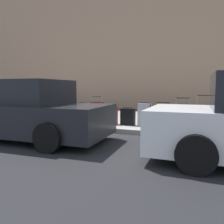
{
  "coord_description": "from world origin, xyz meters",
  "views": [
    {
      "loc": [
        -3.57,
        6.08,
        1.35
      ],
      "look_at": [
        -1.16,
        0.05,
        0.64
      ],
      "focal_mm": 35.7,
      "sensor_mm": 36.0,
      "label": 1
    }
  ],
  "objects_px": {
    "suitcase_navy_8": "(83,113)",
    "bollard_post": "(14,110)",
    "suitcase_red_6": "(112,115)",
    "suitcase_silver_11": "(44,110)",
    "suitcase_maroon_7": "(97,113)",
    "fire_hydrant": "(30,109)",
    "suitcase_black_5": "(128,117)",
    "suitcase_teal_9": "(70,112)",
    "suitcase_navy_1": "(204,119)",
    "suitcase_olive_3": "(162,116)",
    "suitcase_silver_4": "(144,115)",
    "suitcase_olive_10": "(56,112)",
    "parked_car_charcoal_1": "(20,111)",
    "suitcase_teal_2": "(182,117)"
  },
  "relations": [
    {
      "from": "suitcase_black_5",
      "to": "fire_hydrant",
      "type": "relative_size",
      "value": 0.83
    },
    {
      "from": "suitcase_black_5",
      "to": "suitcase_olive_10",
      "type": "xyz_separation_m",
      "value": [
        2.74,
        0.08,
        0.05
      ]
    },
    {
      "from": "suitcase_teal_9",
      "to": "fire_hydrant",
      "type": "xyz_separation_m",
      "value": [
        1.79,
        0.05,
        0.03
      ]
    },
    {
      "from": "suitcase_teal_2",
      "to": "suitcase_red_6",
      "type": "distance_m",
      "value": 2.26
    },
    {
      "from": "suitcase_red_6",
      "to": "suitcase_silver_11",
      "type": "distance_m",
      "value": 2.7
    },
    {
      "from": "suitcase_red_6",
      "to": "suitcase_navy_8",
      "type": "distance_m",
      "value": 1.06
    },
    {
      "from": "suitcase_olive_3",
      "to": "suitcase_teal_9",
      "type": "distance_m",
      "value": 3.28
    },
    {
      "from": "suitcase_navy_1",
      "to": "parked_car_charcoal_1",
      "type": "xyz_separation_m",
      "value": [
        4.55,
        2.18,
        0.24
      ]
    },
    {
      "from": "suitcase_silver_4",
      "to": "bollard_post",
      "type": "distance_m",
      "value": 5.19
    },
    {
      "from": "suitcase_navy_1",
      "to": "suitcase_olive_3",
      "type": "distance_m",
      "value": 1.19
    },
    {
      "from": "suitcase_olive_3",
      "to": "suitcase_silver_4",
      "type": "bearing_deg",
      "value": -0.12
    },
    {
      "from": "suitcase_maroon_7",
      "to": "bollard_post",
      "type": "xyz_separation_m",
      "value": [
        3.54,
        0.18,
        -0.01
      ]
    },
    {
      "from": "suitcase_olive_3",
      "to": "suitcase_navy_8",
      "type": "relative_size",
      "value": 1.08
    },
    {
      "from": "suitcase_olive_3",
      "to": "suitcase_silver_11",
      "type": "relative_size",
      "value": 0.97
    },
    {
      "from": "suitcase_olive_10",
      "to": "fire_hydrant",
      "type": "xyz_separation_m",
      "value": [
        1.21,
        -0.01,
        0.05
      ]
    },
    {
      "from": "suitcase_silver_11",
      "to": "suitcase_red_6",
      "type": "bearing_deg",
      "value": -178.89
    },
    {
      "from": "suitcase_silver_4",
      "to": "fire_hydrant",
      "type": "height_order",
      "value": "suitcase_silver_4"
    },
    {
      "from": "parked_car_charcoal_1",
      "to": "suitcase_maroon_7",
      "type": "bearing_deg",
      "value": -117.11
    },
    {
      "from": "parked_car_charcoal_1",
      "to": "suitcase_olive_3",
      "type": "bearing_deg",
      "value": -145.65
    },
    {
      "from": "suitcase_olive_10",
      "to": "suitcase_black_5",
      "type": "bearing_deg",
      "value": -178.3
    },
    {
      "from": "suitcase_teal_9",
      "to": "suitcase_silver_11",
      "type": "height_order",
      "value": "suitcase_teal_9"
    },
    {
      "from": "suitcase_black_5",
      "to": "suitcase_silver_4",
      "type": "bearing_deg",
      "value": 178.5
    },
    {
      "from": "suitcase_navy_8",
      "to": "bollard_post",
      "type": "bearing_deg",
      "value": 2.04
    },
    {
      "from": "suitcase_olive_3",
      "to": "suitcase_olive_10",
      "type": "distance_m",
      "value": 3.85
    },
    {
      "from": "suitcase_teal_2",
      "to": "suitcase_teal_9",
      "type": "distance_m",
      "value": 3.87
    },
    {
      "from": "suitcase_black_5",
      "to": "suitcase_teal_9",
      "type": "distance_m",
      "value": 2.16
    },
    {
      "from": "suitcase_maroon_7",
      "to": "fire_hydrant",
      "type": "xyz_separation_m",
      "value": [
        2.86,
        0.03,
        0.01
      ]
    },
    {
      "from": "suitcase_silver_11",
      "to": "parked_car_charcoal_1",
      "type": "bearing_deg",
      "value": 114.33
    },
    {
      "from": "suitcase_navy_1",
      "to": "suitcase_teal_2",
      "type": "distance_m",
      "value": 0.61
    },
    {
      "from": "suitcase_teal_2",
      "to": "suitcase_navy_8",
      "type": "bearing_deg",
      "value": 1.47
    },
    {
      "from": "suitcase_silver_11",
      "to": "parked_car_charcoal_1",
      "type": "height_order",
      "value": "parked_car_charcoal_1"
    },
    {
      "from": "suitcase_olive_10",
      "to": "bollard_post",
      "type": "xyz_separation_m",
      "value": [
        1.89,
        0.14,
        0.02
      ]
    },
    {
      "from": "suitcase_maroon_7",
      "to": "suitcase_black_5",
      "type": "bearing_deg",
      "value": -177.57
    },
    {
      "from": "suitcase_teal_2",
      "to": "bollard_post",
      "type": "distance_m",
      "value": 6.34
    },
    {
      "from": "suitcase_olive_10",
      "to": "fire_hydrant",
      "type": "distance_m",
      "value": 1.21
    },
    {
      "from": "suitcase_black_5",
      "to": "suitcase_red_6",
      "type": "height_order",
      "value": "suitcase_red_6"
    },
    {
      "from": "suitcase_red_6",
      "to": "suitcase_olive_10",
      "type": "bearing_deg",
      "value": 1.11
    },
    {
      "from": "suitcase_maroon_7",
      "to": "bollard_post",
      "type": "bearing_deg",
      "value": 2.88
    },
    {
      "from": "suitcase_navy_8",
      "to": "suitcase_silver_11",
      "type": "bearing_deg",
      "value": -0.9
    },
    {
      "from": "suitcase_silver_4",
      "to": "suitcase_black_5",
      "type": "relative_size",
      "value": 1.3
    },
    {
      "from": "suitcase_silver_11",
      "to": "fire_hydrant",
      "type": "bearing_deg",
      "value": -1.39
    },
    {
      "from": "suitcase_maroon_7",
      "to": "parked_car_charcoal_1",
      "type": "relative_size",
      "value": 0.19
    },
    {
      "from": "parked_car_charcoal_1",
      "to": "suitcase_silver_4",
      "type": "bearing_deg",
      "value": -140.66
    },
    {
      "from": "suitcase_maroon_7",
      "to": "fire_hydrant",
      "type": "height_order",
      "value": "suitcase_maroon_7"
    },
    {
      "from": "suitcase_teal_9",
      "to": "bollard_post",
      "type": "bearing_deg",
      "value": 4.6
    },
    {
      "from": "bollard_post",
      "to": "suitcase_olive_3",
      "type": "bearing_deg",
      "value": -177.92
    },
    {
      "from": "suitcase_red_6",
      "to": "fire_hydrant",
      "type": "distance_m",
      "value": 3.39
    },
    {
      "from": "suitcase_navy_1",
      "to": "suitcase_silver_11",
      "type": "relative_size",
      "value": 1.26
    },
    {
      "from": "suitcase_black_5",
      "to": "suitcase_maroon_7",
      "type": "distance_m",
      "value": 1.09
    },
    {
      "from": "suitcase_silver_4",
      "to": "suitcase_silver_11",
      "type": "distance_m",
      "value": 3.81
    }
  ]
}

